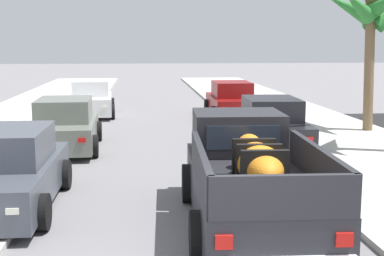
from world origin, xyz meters
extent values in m
cube|color=beige|center=(5.40, 12.00, 0.06)|extent=(5.18, 60.00, 0.12)
cube|color=silver|center=(-4.21, 12.00, 0.05)|extent=(0.16, 60.00, 0.10)
cube|color=silver|center=(4.21, 12.00, 0.05)|extent=(0.16, 60.00, 0.10)
cube|color=#28282D|center=(1.13, 3.71, 0.60)|extent=(2.13, 5.17, 0.80)
cube|color=#28282D|center=(1.19, 5.31, 1.40)|extent=(1.78, 1.57, 0.80)
cube|color=#283342|center=(1.16, 4.55, 1.42)|extent=(1.38, 0.12, 0.44)
cube|color=#283342|center=(1.22, 6.07, 1.42)|extent=(1.46, 0.12, 0.48)
cube|color=#28282D|center=(0.18, 2.89, 1.28)|extent=(0.24, 3.30, 0.56)
cube|color=#28282D|center=(2.00, 2.81, 1.28)|extent=(0.24, 3.30, 0.56)
cube|color=#28282D|center=(1.02, 1.20, 1.28)|extent=(1.88, 0.18, 0.56)
cylinder|color=black|center=(0.21, 5.28, 0.38)|extent=(0.29, 0.77, 0.76)
cylinder|color=black|center=(2.17, 5.20, 0.38)|extent=(0.29, 0.77, 0.76)
cylinder|color=black|center=(0.09, 2.35, 0.38)|extent=(0.29, 0.77, 0.76)
cylinder|color=black|center=(2.05, 2.27, 0.38)|extent=(0.29, 0.77, 0.76)
cube|color=red|center=(0.27, 1.17, 0.74)|extent=(0.22, 0.05, 0.18)
cube|color=red|center=(1.77, 1.11, 0.74)|extent=(0.22, 0.05, 0.18)
ellipsoid|color=orange|center=(1.09, 2.94, 1.30)|extent=(0.77, 1.73, 0.60)
sphere|color=orange|center=(1.13, 3.89, 1.38)|extent=(0.44, 0.44, 0.44)
cube|color=black|center=(1.07, 2.48, 1.30)|extent=(0.72, 0.15, 0.61)
cube|color=black|center=(1.09, 2.94, 1.30)|extent=(0.72, 0.15, 0.61)
cube|color=black|center=(1.11, 3.41, 1.30)|extent=(0.72, 0.15, 0.61)
cube|color=maroon|center=(3.13, 17.31, 0.54)|extent=(1.82, 4.22, 0.72)
cube|color=maroon|center=(3.13, 17.21, 1.22)|extent=(1.55, 2.12, 0.64)
cube|color=#283342|center=(3.14, 18.18, 1.20)|extent=(1.37, 0.10, 0.52)
cube|color=#283342|center=(3.12, 16.24, 1.20)|extent=(1.34, 0.10, 0.50)
cylinder|color=black|center=(2.25, 18.62, 0.32)|extent=(0.23, 0.64, 0.64)
cylinder|color=black|center=(4.05, 18.60, 0.32)|extent=(0.23, 0.64, 0.64)
cylinder|color=black|center=(2.21, 16.02, 0.32)|extent=(0.23, 0.64, 0.64)
cylinder|color=black|center=(4.02, 15.99, 0.32)|extent=(0.23, 0.64, 0.64)
cube|color=red|center=(2.47, 15.21, 0.64)|extent=(0.20, 0.04, 0.12)
cube|color=white|center=(2.54, 19.43, 0.61)|extent=(0.20, 0.04, 0.10)
cube|color=red|center=(3.74, 15.19, 0.64)|extent=(0.20, 0.04, 0.12)
cube|color=white|center=(3.78, 19.41, 0.61)|extent=(0.20, 0.04, 0.10)
cube|color=silver|center=(-2.92, 18.41, 0.54)|extent=(1.99, 4.29, 0.72)
cube|color=silver|center=(-2.93, 18.51, 1.22)|extent=(1.63, 2.18, 0.64)
cube|color=#283342|center=(-2.87, 17.54, 1.20)|extent=(1.37, 0.16, 0.52)
cube|color=#283342|center=(-2.98, 19.48, 1.20)|extent=(1.34, 0.15, 0.50)
cylinder|color=black|center=(-1.95, 17.16, 0.32)|extent=(0.26, 0.65, 0.64)
cylinder|color=black|center=(-3.75, 17.06, 0.32)|extent=(0.26, 0.65, 0.64)
cylinder|color=black|center=(-2.09, 19.76, 0.32)|extent=(0.26, 0.65, 0.64)
cylinder|color=black|center=(-3.89, 19.66, 0.32)|extent=(0.26, 0.65, 0.64)
cube|color=red|center=(-2.41, 20.55, 0.64)|extent=(0.20, 0.05, 0.12)
cube|color=white|center=(-2.19, 16.33, 0.61)|extent=(0.20, 0.05, 0.10)
cube|color=red|center=(-3.67, 20.48, 0.64)|extent=(0.20, 0.05, 0.12)
cube|color=white|center=(-3.42, 16.27, 0.61)|extent=(0.20, 0.05, 0.10)
cube|color=#474C56|center=(-3.30, 5.17, 0.54)|extent=(1.78, 4.21, 0.72)
cube|color=#474C56|center=(-3.30, 5.27, 1.22)|extent=(1.53, 2.11, 0.64)
cube|color=#283342|center=(-3.30, 6.24, 1.20)|extent=(1.34, 0.09, 0.50)
cylinder|color=black|center=(-2.40, 3.87, 0.32)|extent=(0.22, 0.64, 0.64)
cylinder|color=black|center=(-2.39, 6.47, 0.32)|extent=(0.22, 0.64, 0.64)
cube|color=red|center=(-2.66, 7.28, 0.64)|extent=(0.20, 0.04, 0.12)
cube|color=white|center=(-2.69, 3.06, 0.61)|extent=(0.20, 0.04, 0.10)
cube|color=red|center=(-3.93, 7.28, 0.64)|extent=(0.20, 0.04, 0.12)
cube|color=black|center=(3.17, 10.53, 0.54)|extent=(1.96, 4.28, 0.72)
cube|color=black|center=(3.16, 10.43, 1.22)|extent=(1.62, 2.17, 0.64)
cube|color=#283342|center=(3.21, 11.40, 1.20)|extent=(1.37, 0.15, 0.52)
cube|color=#283342|center=(3.12, 9.46, 1.20)|extent=(1.34, 0.14, 0.50)
cylinder|color=black|center=(2.33, 11.87, 0.32)|extent=(0.25, 0.65, 0.64)
cylinder|color=black|center=(4.13, 11.79, 0.32)|extent=(0.25, 0.65, 0.64)
cylinder|color=black|center=(2.20, 9.27, 0.32)|extent=(0.25, 0.65, 0.64)
cylinder|color=black|center=(4.01, 9.18, 0.32)|extent=(0.25, 0.65, 0.64)
cube|color=red|center=(2.43, 8.45, 0.64)|extent=(0.20, 0.05, 0.12)
cube|color=white|center=(2.65, 12.67, 0.61)|extent=(0.20, 0.05, 0.10)
cube|color=red|center=(3.70, 8.39, 0.64)|extent=(0.20, 0.05, 0.12)
cube|color=white|center=(3.88, 12.61, 0.61)|extent=(0.20, 0.05, 0.10)
cube|color=slate|center=(-2.99, 10.90, 0.54)|extent=(1.92, 4.26, 0.72)
cube|color=slate|center=(-2.99, 10.80, 1.22)|extent=(1.60, 2.16, 0.64)
cube|color=#283342|center=(-3.02, 11.77, 1.20)|extent=(1.37, 0.13, 0.52)
cube|color=#283342|center=(-2.95, 9.83, 1.20)|extent=(1.34, 0.13, 0.50)
cylinder|color=black|center=(-3.94, 12.16, 0.32)|extent=(0.24, 0.65, 0.64)
cylinder|color=black|center=(-2.14, 12.23, 0.32)|extent=(0.24, 0.65, 0.64)
cylinder|color=black|center=(-3.84, 9.56, 0.32)|extent=(0.24, 0.65, 0.64)
cylinder|color=black|center=(-2.04, 9.63, 0.32)|extent=(0.24, 0.65, 0.64)
cube|color=red|center=(-3.54, 8.76, 0.64)|extent=(0.20, 0.05, 0.12)
cube|color=white|center=(-3.68, 12.98, 0.61)|extent=(0.20, 0.05, 0.10)
cube|color=red|center=(-2.28, 8.81, 0.64)|extent=(0.20, 0.05, 0.12)
cube|color=white|center=(-2.45, 13.03, 0.61)|extent=(0.20, 0.05, 0.10)
cylinder|color=brown|center=(7.22, 12.86, 2.38)|extent=(0.33, 0.63, 4.76)
cone|color=#2D7F33|center=(7.47, 13.73, 4.33)|extent=(1.02, 1.88, 1.51)
cone|color=#2D7F33|center=(6.45, 13.28, 4.43)|extent=(1.86, 1.35, 1.33)
cone|color=#2D7F33|center=(6.52, 12.51, 4.44)|extent=(1.71, 1.23, 1.30)
camera|label=1|loc=(-0.70, -4.84, 3.13)|focal=49.00mm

